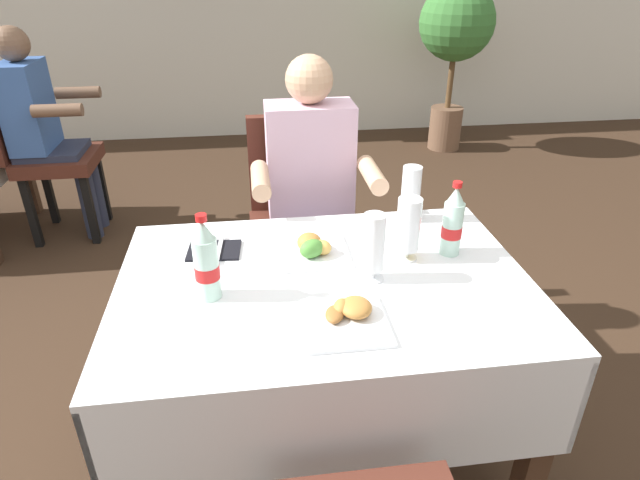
% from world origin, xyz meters
% --- Properties ---
extents(main_dining_table, '(1.24, 0.87, 0.73)m').
position_xyz_m(main_dining_table, '(0.09, 0.14, 0.57)').
color(main_dining_table, white).
rests_on(main_dining_table, ground).
extents(chair_far_diner_seat, '(0.44, 0.50, 0.97)m').
position_xyz_m(chair_far_diner_seat, '(0.09, 0.97, 0.55)').
color(chair_far_diner_seat, '#4C2319').
rests_on(chair_far_diner_seat, ground).
extents(seated_diner_far, '(0.50, 0.46, 1.26)m').
position_xyz_m(seated_diner_far, '(0.14, 0.86, 0.71)').
color(seated_diner_far, '#282D42').
rests_on(seated_diner_far, ground).
extents(plate_near_camera, '(0.22, 0.22, 0.05)m').
position_xyz_m(plate_near_camera, '(0.12, -0.08, 0.75)').
color(plate_near_camera, white).
rests_on(plate_near_camera, main_dining_table).
extents(plate_far_diner, '(0.22, 0.22, 0.07)m').
position_xyz_m(plate_far_diner, '(0.07, 0.28, 0.76)').
color(plate_far_diner, white).
rests_on(plate_far_diner, main_dining_table).
extents(beer_glass_left, '(0.08, 0.08, 0.21)m').
position_xyz_m(beer_glass_left, '(0.36, 0.22, 0.84)').
color(beer_glass_left, white).
rests_on(beer_glass_left, main_dining_table).
extents(beer_glass_middle, '(0.07, 0.07, 0.21)m').
position_xyz_m(beer_glass_middle, '(0.23, 0.12, 0.85)').
color(beer_glass_middle, white).
rests_on(beer_glass_middle, main_dining_table).
extents(beer_glass_right, '(0.07, 0.07, 0.20)m').
position_xyz_m(beer_glass_right, '(0.45, 0.50, 0.84)').
color(beer_glass_right, white).
rests_on(beer_glass_right, main_dining_table).
extents(cola_bottle_primary, '(0.07, 0.07, 0.25)m').
position_xyz_m(cola_bottle_primary, '(0.51, 0.24, 0.84)').
color(cola_bottle_primary, silver).
rests_on(cola_bottle_primary, main_dining_table).
extents(cola_bottle_secondary, '(0.07, 0.07, 0.26)m').
position_xyz_m(cola_bottle_secondary, '(-0.25, 0.09, 0.85)').
color(cola_bottle_secondary, silver).
rests_on(cola_bottle_secondary, main_dining_table).
extents(napkin_cutlery_set, '(0.18, 0.19, 0.01)m').
position_xyz_m(napkin_cutlery_set, '(-0.25, 0.35, 0.74)').
color(napkin_cutlery_set, black).
rests_on(napkin_cutlery_set, main_dining_table).
extents(background_chair_right, '(0.50, 0.44, 0.97)m').
position_xyz_m(background_chair_right, '(-1.36, 2.07, 0.55)').
color(background_chair_right, '#4C2319').
rests_on(background_chair_right, ground).
extents(background_patron, '(0.46, 0.50, 1.26)m').
position_xyz_m(background_patron, '(-1.31, 2.07, 0.71)').
color(background_patron, '#282D42').
rests_on(background_patron, ground).
extents(potted_plant_corner, '(0.63, 0.63, 1.41)m').
position_xyz_m(potted_plant_corner, '(1.68, 3.40, 0.99)').
color(potted_plant_corner, brown).
rests_on(potted_plant_corner, ground).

